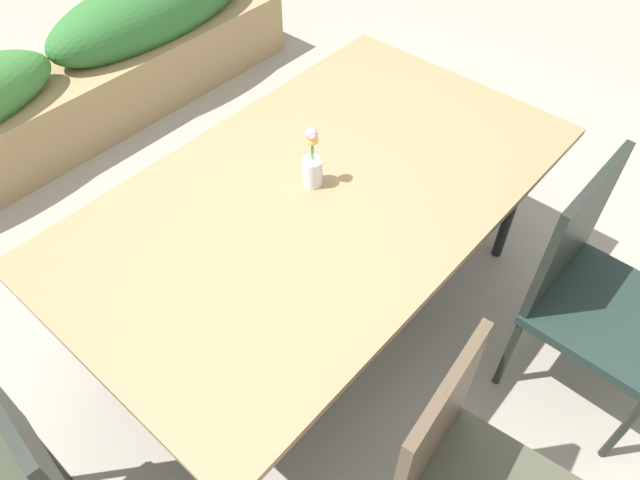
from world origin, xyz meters
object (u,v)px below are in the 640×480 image
object	(u,v)px
chair_near_left	(466,477)
flower_vase	(312,164)
dining_table	(320,199)
chair_near_right	(596,287)
planter_box	(61,85)

from	to	relation	value
chair_near_left	flower_vase	xyz separation A→B (m)	(0.44, 0.95, 0.29)
dining_table	chair_near_right	bearing A→B (deg)	-64.53
chair_near_left	flower_vase	world-z (taller)	flower_vase
dining_table	chair_near_left	distance (m)	1.02
dining_table	flower_vase	xyz separation A→B (m)	(0.01, 0.04, 0.13)
chair_near_right	planter_box	size ratio (longest dim) A/B	0.32
flower_vase	chair_near_right	bearing A→B (deg)	-65.97
chair_near_right	flower_vase	distance (m)	1.07
dining_table	chair_near_left	bearing A→B (deg)	-115.56
flower_vase	dining_table	bearing A→B (deg)	-101.15
planter_box	flower_vase	bearing A→B (deg)	-90.31
dining_table	flower_vase	distance (m)	0.14
chair_near_right	flower_vase	world-z (taller)	flower_vase
dining_table	flower_vase	world-z (taller)	flower_vase
chair_near_right	chair_near_left	distance (m)	0.86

